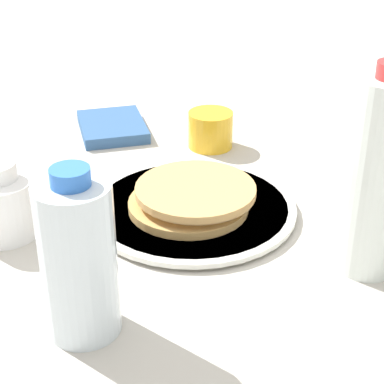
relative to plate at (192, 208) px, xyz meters
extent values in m
plane|color=#BCB7AD|center=(-0.01, 0.03, -0.01)|extent=(4.00, 4.00, 0.00)
cylinder|color=silver|center=(0.00, 0.00, 0.00)|extent=(0.27, 0.27, 0.01)
cylinder|color=silver|center=(0.00, 0.00, 0.00)|extent=(0.30, 0.30, 0.01)
cylinder|color=tan|center=(-0.01, 0.01, 0.01)|extent=(0.17, 0.17, 0.01)
cylinder|color=#D9B279|center=(0.01, -0.01, 0.02)|extent=(0.17, 0.17, 0.01)
cylinder|color=tan|center=(0.00, 0.00, 0.03)|extent=(0.17, 0.17, 0.01)
cylinder|color=yellow|center=(0.21, -0.08, 0.02)|extent=(0.08, 0.08, 0.06)
cylinder|color=white|center=(0.01, 0.26, 0.03)|extent=(0.10, 0.10, 0.08)
cylinder|color=silver|center=(-0.21, 0.17, 0.08)|extent=(0.08, 0.08, 0.17)
cylinder|color=blue|center=(-0.21, 0.17, 0.18)|extent=(0.04, 0.04, 0.02)
cylinder|color=silver|center=(-0.18, -0.18, 0.11)|extent=(0.08, 0.08, 0.24)
cube|color=#33598C|center=(0.32, 0.07, 0.00)|extent=(0.15, 0.12, 0.02)
camera|label=1|loc=(-0.77, 0.18, 0.45)|focal=60.00mm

